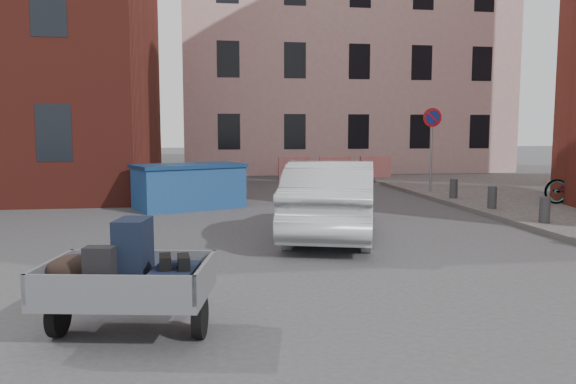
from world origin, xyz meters
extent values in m
plane|color=#38383A|center=(0.00, 0.00, 0.00)|extent=(120.00, 120.00, 0.00)
cube|color=#C39696|center=(6.00, 22.00, 7.00)|extent=(16.00, 8.00, 14.00)
cylinder|color=gray|center=(6.00, 9.50, 1.42)|extent=(0.07, 0.07, 2.60)
cylinder|color=red|center=(6.00, 9.48, 2.47)|extent=(0.60, 0.03, 0.60)
cylinder|color=navy|center=(6.00, 9.46, 2.47)|extent=(0.44, 0.03, 0.44)
cylinder|color=#3A3A3D|center=(6.00, 3.40, 0.40)|extent=(0.22, 0.22, 0.55)
cylinder|color=#3A3A3D|center=(6.00, 5.60, 0.40)|extent=(0.22, 0.22, 0.55)
cylinder|color=#3A3A3D|center=(6.00, 7.80, 0.40)|extent=(0.22, 0.22, 0.55)
cube|color=red|center=(2.50, 15.00, 0.50)|extent=(1.30, 0.18, 1.00)
cube|color=red|center=(4.20, 15.00, 0.50)|extent=(1.30, 0.18, 1.00)
cube|color=red|center=(5.90, 15.00, 0.50)|extent=(1.30, 0.18, 1.00)
cylinder|color=black|center=(-2.62, -1.67, 0.22)|extent=(0.18, 0.45, 0.44)
cylinder|color=black|center=(-1.20, -1.93, 0.22)|extent=(0.18, 0.45, 0.44)
cube|color=slate|center=(-1.91, -1.80, 0.46)|extent=(1.77, 1.37, 0.08)
cube|color=slate|center=(-2.68, -1.66, 0.64)|extent=(0.24, 1.09, 0.28)
cube|color=slate|center=(-1.15, -1.94, 0.64)|extent=(0.24, 1.09, 0.28)
cube|color=slate|center=(-1.82, -1.27, 0.64)|extent=(1.58, 0.33, 0.28)
cube|color=slate|center=(-2.01, -2.32, 0.64)|extent=(1.58, 0.33, 0.28)
cube|color=slate|center=(-1.75, -0.91, 0.40)|extent=(0.20, 0.70, 0.06)
cube|color=black|center=(-1.85, -1.76, 0.85)|extent=(0.38, 0.50, 0.70)
cube|color=black|center=(-1.44, -1.98, 0.62)|extent=(0.50, 0.66, 0.25)
ellipsoid|color=black|center=(-2.41, -1.76, 0.68)|extent=(0.66, 0.46, 0.36)
cube|color=black|center=(-2.13, -2.01, 0.74)|extent=(0.31, 0.23, 0.48)
ellipsoid|color=blue|center=(-1.90, -1.44, 0.62)|extent=(0.41, 0.36, 0.24)
cube|color=black|center=(-1.53, -2.02, 0.81)|extent=(0.13, 0.28, 0.13)
cube|color=black|center=(-1.35, -2.05, 0.81)|extent=(0.13, 0.28, 0.13)
cube|color=navy|center=(-1.54, 7.64, 0.55)|extent=(3.04, 2.32, 1.09)
cube|color=navy|center=(-1.54, 7.64, 1.14)|extent=(3.16, 2.44, 0.09)
imported|color=#9FA2A6|center=(1.33, 3.19, 0.75)|extent=(2.81, 4.79, 1.49)
camera|label=1|loc=(-1.14, -7.44, 2.08)|focal=35.00mm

